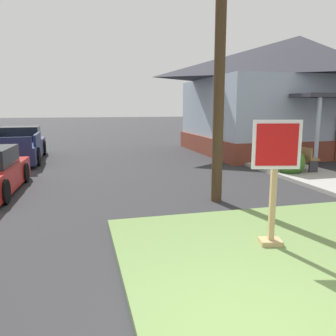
# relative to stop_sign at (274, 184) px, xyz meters

# --- Properties ---
(grass_corner_patch) EXTENTS (5.92, 4.87, 0.08)m
(grass_corner_patch) POSITION_rel_stop_sign_xyz_m (0.39, -0.47, -1.08)
(grass_corner_patch) COLOR #668447
(grass_corner_patch) RESTS_ON ground
(sidewalk_strip) EXTENTS (2.20, 18.66, 0.12)m
(sidewalk_strip) POSITION_rel_stop_sign_xyz_m (4.55, 4.19, -1.06)
(sidewalk_strip) COLOR #9E9B93
(sidewalk_strip) RESTS_ON ground
(stop_sign) EXTENTS (0.77, 0.36, 2.09)m
(stop_sign) POSITION_rel_stop_sign_xyz_m (0.00, 0.00, 0.00)
(stop_sign) COLOR tan
(stop_sign) RESTS_ON grass_corner_patch
(manhole_cover) EXTENTS (0.70, 0.70, 0.02)m
(manhole_cover) POSITION_rel_stop_sign_xyz_m (-1.14, 1.73, -1.11)
(manhole_cover) COLOR black
(manhole_cover) RESTS_ON ground
(pickup_truck_navy) EXTENTS (2.08, 5.55, 1.48)m
(pickup_truck_navy) POSITION_rel_stop_sign_xyz_m (-5.70, 11.53, -0.50)
(pickup_truck_navy) COLOR #19234C
(pickup_truck_navy) RESTS_ON ground
(street_bench) EXTENTS (0.57, 1.79, 0.85)m
(street_bench) POSITION_rel_stop_sign_xyz_m (4.66, 6.03, -0.53)
(street_bench) COLOR brown
(street_bench) RESTS_ON sidewalk_strip
(corner_house) EXTENTS (11.15, 9.05, 6.02)m
(corner_house) POSITION_rel_stop_sign_xyz_m (8.24, 11.46, 1.97)
(corner_house) COLOR brown
(corner_house) RESTS_ON ground
(shrub_by_curb) EXTENTS (0.95, 0.95, 0.95)m
(shrub_by_curb) POSITION_rel_stop_sign_xyz_m (4.04, 5.45, -0.65)
(shrub_by_curb) COLOR #376624
(shrub_by_curb) RESTS_ON ground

